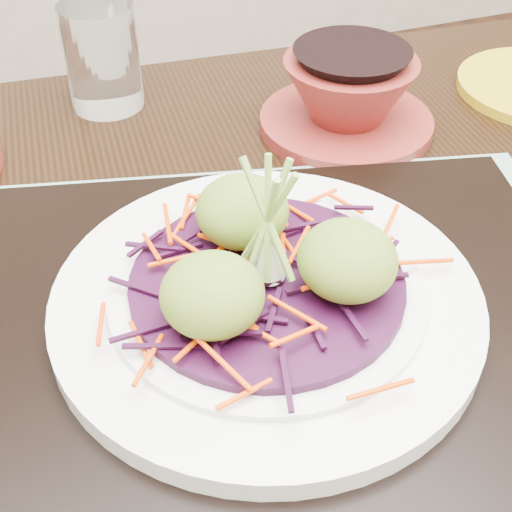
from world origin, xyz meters
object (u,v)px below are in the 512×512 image
object	(u,v)px
water_glass	(102,57)
terracotta_bowl_set	(348,99)
dining_table	(277,394)
white_plate	(267,299)
serving_tray	(266,319)

from	to	relation	value
water_glass	terracotta_bowl_set	xyz separation A→B (m)	(0.21, -0.13, -0.02)
dining_table	white_plate	size ratio (longest dim) A/B	4.57
dining_table	white_plate	world-z (taller)	white_plate
white_plate	water_glass	distance (m)	0.36
white_plate	serving_tray	bearing A→B (deg)	180.00
terracotta_bowl_set	white_plate	bearing A→B (deg)	-126.95
dining_table	water_glass	size ratio (longest dim) A/B	12.41
terracotta_bowl_set	water_glass	bearing A→B (deg)	148.06
serving_tray	water_glass	distance (m)	0.36
serving_tray	dining_table	bearing A→B (deg)	63.44
serving_tray	terracotta_bowl_set	world-z (taller)	terracotta_bowl_set
white_plate	terracotta_bowl_set	bearing A→B (deg)	53.05
dining_table	white_plate	xyz separation A→B (m)	(-0.02, -0.02, 0.14)
dining_table	white_plate	bearing A→B (deg)	-126.07
dining_table	water_glass	bearing A→B (deg)	103.57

